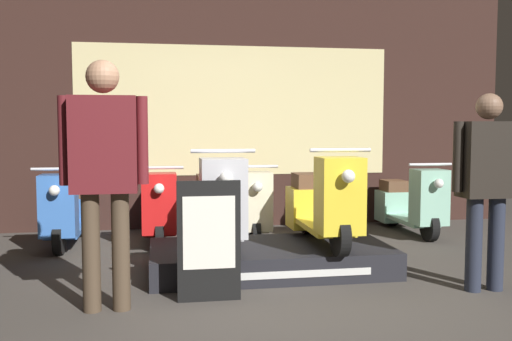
# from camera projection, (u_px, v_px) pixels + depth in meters

# --- Properties ---
(ground_plane) EXTENTS (30.00, 30.00, 0.00)m
(ground_plane) POSITION_uv_depth(u_px,v_px,m) (293.00, 300.00, 4.40)
(ground_plane) COLOR #423D38
(shop_wall_back) EXTENTS (7.52, 0.09, 3.20)m
(shop_wall_back) POSITION_uv_depth(u_px,v_px,m) (235.00, 107.00, 7.58)
(shop_wall_back) COLOR #331E19
(shop_wall_back) RESTS_ON ground_plane
(display_platform) EXTENTS (2.20, 1.11, 0.24)m
(display_platform) POSITION_uv_depth(u_px,v_px,m) (270.00, 258.00, 5.28)
(display_platform) COLOR black
(display_platform) RESTS_ON ground_plane
(scooter_display_left) EXTENTS (0.52, 1.51, 0.92)m
(scooter_display_left) POSITION_uv_depth(u_px,v_px,m) (217.00, 207.00, 5.15)
(scooter_display_left) COLOR black
(scooter_display_left) RESTS_ON display_platform
(scooter_display_right) EXTENTS (0.52, 1.51, 0.92)m
(scooter_display_right) POSITION_uv_depth(u_px,v_px,m) (323.00, 204.00, 5.31)
(scooter_display_right) COLOR black
(scooter_display_right) RESTS_ON display_platform
(scooter_backrow_0) EXTENTS (0.52, 1.51, 0.92)m
(scooter_backrow_0) POSITION_uv_depth(u_px,v_px,m) (66.00, 212.00, 6.46)
(scooter_backrow_0) COLOR black
(scooter_backrow_0) RESTS_ON ground_plane
(scooter_backrow_1) EXTENTS (0.52, 1.51, 0.92)m
(scooter_backrow_1) POSITION_uv_depth(u_px,v_px,m) (159.00, 210.00, 6.63)
(scooter_backrow_1) COLOR black
(scooter_backrow_1) RESTS_ON ground_plane
(scooter_backrow_2) EXTENTS (0.52, 1.51, 0.92)m
(scooter_backrow_2) POSITION_uv_depth(u_px,v_px,m) (247.00, 208.00, 6.81)
(scooter_backrow_2) COLOR black
(scooter_backrow_2) RESTS_ON ground_plane
(scooter_backrow_3) EXTENTS (0.52, 1.51, 0.92)m
(scooter_backrow_3) POSITION_uv_depth(u_px,v_px,m) (331.00, 206.00, 6.99)
(scooter_backrow_3) COLOR black
(scooter_backrow_3) RESTS_ON ground_plane
(scooter_backrow_4) EXTENTS (0.52, 1.51, 0.92)m
(scooter_backrow_4) POSITION_uv_depth(u_px,v_px,m) (410.00, 204.00, 7.16)
(scooter_backrow_4) COLOR black
(scooter_backrow_4) RESTS_ON ground_plane
(person_left_browsing) EXTENTS (0.63, 0.26, 1.81)m
(person_left_browsing) POSITION_uv_depth(u_px,v_px,m) (104.00, 161.00, 4.08)
(person_left_browsing) COLOR #473828
(person_left_browsing) RESTS_ON ground_plane
(person_right_browsing) EXTENTS (0.60, 0.25, 1.61)m
(person_right_browsing) POSITION_uv_depth(u_px,v_px,m) (487.00, 175.00, 4.60)
(person_right_browsing) COLOR #232838
(person_right_browsing) RESTS_ON ground_plane
(price_sign_board) EXTENTS (0.49, 0.04, 0.93)m
(price_sign_board) POSITION_uv_depth(u_px,v_px,m) (209.00, 241.00, 4.36)
(price_sign_board) COLOR black
(price_sign_board) RESTS_ON ground_plane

